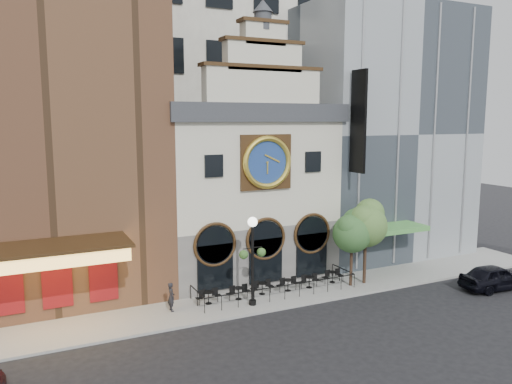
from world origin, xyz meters
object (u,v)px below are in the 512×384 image
object	(u,v)px
bistro_0	(209,296)
bistro_2	(262,287)
pedestrian	(171,297)
bistro_4	(309,281)
car_right	(495,277)
bistro_1	(238,292)
bistro_3	(288,284)
tree_left	(352,230)
lamppost	(253,251)
tree_right	(366,222)
bistro_5	(332,276)

from	to	relation	value
bistro_0	bistro_2	world-z (taller)	same
bistro_2	pedestrian	xyz separation A→B (m)	(-6.06, -0.25, 0.40)
bistro_4	pedestrian	distance (m)	9.46
bistro_0	car_right	world-z (taller)	car_right
bistro_1	bistro_4	world-z (taller)	same
bistro_3	tree_left	xyz separation A→B (m)	(4.43, -0.83, 3.36)
bistro_2	pedestrian	bearing A→B (deg)	-177.61
bistro_0	tree_left	world-z (taller)	tree_left
lamppost	tree_right	xyz separation A→B (m)	(8.73, 0.46, 0.89)
bistro_3	bistro_0	bearing A→B (deg)	179.46
tree_left	car_right	bearing A→B (deg)	-27.78
bistro_3	bistro_5	size ratio (longest dim) A/B	1.00
car_right	pedestrian	distance (m)	21.43
bistro_1	bistro_3	size ratio (longest dim) A/B	1.00
bistro_1	tree_right	size ratio (longest dim) A/B	0.27
tree_right	tree_left	bearing A→B (deg)	-177.78
bistro_5	car_right	world-z (taller)	car_right
bistro_1	bistro_5	xyz separation A→B (m)	(7.15, 0.22, 0.00)
car_right	tree_left	distance (m)	10.09
lamppost	tree_right	distance (m)	8.79
pedestrian	bistro_3	bearing A→B (deg)	-90.97
pedestrian	lamppost	distance (m)	5.47
bistro_1	bistro_0	bearing A→B (deg)	177.18
lamppost	tree_right	size ratio (longest dim) A/B	0.94
bistro_4	bistro_2	bearing A→B (deg)	176.14
bistro_1	bistro_5	distance (m)	7.16
bistro_0	car_right	bearing A→B (deg)	-16.21
bistro_4	bistro_5	world-z (taller)	same
bistro_2	tree_left	xyz separation A→B (m)	(6.23, -1.00, 3.36)
bistro_4	bistro_5	size ratio (longest dim) A/B	1.00
bistro_5	bistro_1	bearing A→B (deg)	-178.25
bistro_3	pedestrian	world-z (taller)	pedestrian
bistro_2	tree_left	size ratio (longest dim) A/B	0.30
bistro_3	bistro_4	bearing A→B (deg)	-2.33
bistro_2	bistro_5	xyz separation A→B (m)	(5.41, 0.01, 0.00)
bistro_3	tree_right	size ratio (longest dim) A/B	0.27
bistro_4	bistro_5	bearing A→B (deg)	6.76
bistro_5	bistro_4	bearing A→B (deg)	-173.24
bistro_3	car_right	size ratio (longest dim) A/B	0.32
bistro_0	bistro_5	size ratio (longest dim) A/B	1.00
car_right	pedestrian	world-z (taller)	pedestrian
bistro_1	bistro_3	bearing A→B (deg)	0.72
bistro_5	tree_right	bearing A→B (deg)	-25.80
bistro_3	bistro_4	xyz separation A→B (m)	(1.59, -0.06, 0.00)
bistro_4	pedestrian	xyz separation A→B (m)	(-9.46, -0.02, 0.40)
tree_left	tree_right	distance (m)	1.24
car_right	lamppost	size ratio (longest dim) A/B	0.91
bistro_5	lamppost	distance (m)	7.47
bistro_3	tree_right	xyz separation A→B (m)	(5.59, -0.79, 3.78)
bistro_4	tree_right	size ratio (longest dim) A/B	0.27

